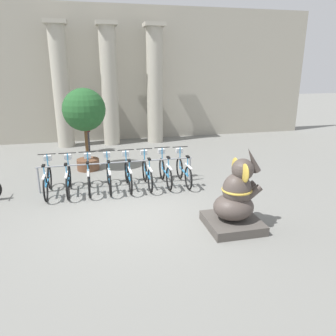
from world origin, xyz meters
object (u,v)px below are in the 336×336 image
object	(u,v)px
bicycle_5	(147,173)
person_pedestrian	(87,126)
bicycle_1	(68,179)
potted_tree	(84,114)
bicycle_6	(165,171)
bicycle_0	(48,180)
elephant_statue	(236,201)
bicycle_7	(183,170)
bicycle_3	(109,176)
bicycle_4	(128,174)
bicycle_2	(89,177)

from	to	relation	value
bicycle_5	person_pedestrian	world-z (taller)	person_pedestrian
bicycle_1	potted_tree	world-z (taller)	potted_tree
bicycle_6	bicycle_0	bearing A→B (deg)	-179.55
bicycle_5	elephant_statue	world-z (taller)	elephant_statue
bicycle_7	bicycle_5	bearing A→B (deg)	179.29
bicycle_7	bicycle_0	bearing A→B (deg)	179.59
person_pedestrian	potted_tree	world-z (taller)	potted_tree
bicycle_1	bicycle_7	xyz separation A→B (m)	(3.33, -0.02, 0.00)
elephant_statue	person_pedestrian	size ratio (longest dim) A/B	1.03
bicycle_3	bicycle_4	xyz separation A→B (m)	(0.55, -0.01, 0.00)
bicycle_1	bicycle_3	bearing A→B (deg)	-0.23
bicycle_2	elephant_statue	xyz separation A→B (m)	(3.10, -3.00, 0.20)
bicycle_3	bicycle_0	bearing A→B (deg)	179.47
bicycle_3	bicycle_4	size ratio (longest dim) A/B	1.00
elephant_statue	bicycle_1	bearing A→B (deg)	140.81
bicycle_2	bicycle_7	size ratio (longest dim) A/B	1.00
bicycle_3	bicycle_7	distance (m)	2.22
bicycle_5	bicycle_7	distance (m)	1.11
bicycle_0	bicycle_2	distance (m)	1.11
bicycle_1	elephant_statue	world-z (taller)	elephant_statue
elephant_statue	bicycle_4	bearing A→B (deg)	123.87
bicycle_5	bicycle_7	world-z (taller)	same
bicycle_1	bicycle_6	xyz separation A→B (m)	(2.77, 0.04, 0.00)
bicycle_3	bicycle_5	xyz separation A→B (m)	(1.11, 0.00, 0.00)
bicycle_0	bicycle_4	world-z (taller)	same
bicycle_3	potted_tree	xyz separation A→B (m)	(-0.58, 2.08, 1.50)
bicycle_4	bicycle_5	size ratio (longest dim) A/B	1.00
bicycle_6	bicycle_2	bearing A→B (deg)	-179.44
bicycle_2	elephant_statue	bearing A→B (deg)	-44.01
bicycle_7	bicycle_2	bearing A→B (deg)	179.33
bicycle_4	bicycle_5	bearing A→B (deg)	0.93
bicycle_1	bicycle_3	world-z (taller)	same
bicycle_6	bicycle_1	bearing A→B (deg)	-179.23
bicycle_0	bicycle_5	distance (m)	2.77
bicycle_0	person_pedestrian	distance (m)	4.69
bicycle_4	elephant_statue	size ratio (longest dim) A/B	0.91
bicycle_4	bicycle_7	distance (m)	1.66
bicycle_7	person_pedestrian	bearing A→B (deg)	121.39
bicycle_0	elephant_statue	size ratio (longest dim) A/B	0.91
bicycle_1	bicycle_4	xyz separation A→B (m)	(1.66, -0.01, 0.00)
bicycle_2	bicycle_3	xyz separation A→B (m)	(0.55, -0.02, 0.00)
bicycle_6	bicycle_7	world-z (taller)	same
bicycle_1	bicycle_5	xyz separation A→B (m)	(2.22, -0.00, 0.00)
bicycle_3	elephant_statue	size ratio (longest dim) A/B	0.91
bicycle_6	person_pedestrian	xyz separation A→B (m)	(-2.22, 4.49, 0.65)
bicycle_5	potted_tree	xyz separation A→B (m)	(-1.69, 2.08, 1.50)
bicycle_0	elephant_statue	world-z (taller)	elephant_statue
bicycle_3	elephant_statue	xyz separation A→B (m)	(2.55, -2.98, 0.20)
bicycle_3	person_pedestrian	xyz separation A→B (m)	(-0.55, 4.53, 0.65)
potted_tree	bicycle_7	bearing A→B (deg)	-36.73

